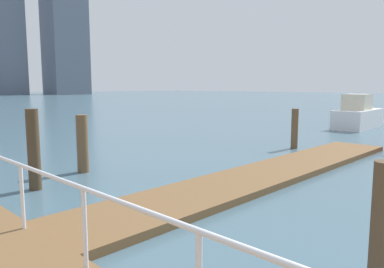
{
  "coord_description": "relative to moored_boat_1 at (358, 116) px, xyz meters",
  "views": [
    {
      "loc": [
        -5.4,
        4.54,
        2.7
      ],
      "look_at": [
        1.35,
        11.08,
        1.48
      ],
      "focal_mm": 34.68,
      "sensor_mm": 36.0,
      "label": 1
    }
  ],
  "objects": [
    {
      "name": "ground_plane",
      "position": [
        -19.11,
        6.58,
        -0.81
      ],
      "size": [
        300.0,
        300.0,
        0.0
      ],
      "primitive_type": "plane",
      "color": "#476675"
    },
    {
      "name": "floating_dock",
      "position": [
        -15.29,
        -2.98,
        -0.72
      ],
      "size": [
        14.65,
        2.0,
        0.18
      ],
      "primitive_type": "cube",
      "color": "brown",
      "rests_on": "ground_plane"
    },
    {
      "name": "boardwalk_railing",
      "position": [
        -22.26,
        -3.87,
        0.45
      ],
      "size": [
        0.06,
        29.25,
        1.08
      ],
      "color": "white",
      "rests_on": "boardwalk"
    },
    {
      "name": "dock_piling_0",
      "position": [
        -18.69,
        1.53,
        0.1
      ],
      "size": [
        0.35,
        0.35,
        1.81
      ],
      "primitive_type": "cylinder",
      "color": "brown",
      "rests_on": "ground_plane"
    },
    {
      "name": "dock_piling_1",
      "position": [
        -20.26,
        -7.68,
        0.14
      ],
      "size": [
        0.27,
        0.27,
        1.89
      ],
      "primitive_type": "cylinder",
      "color": "brown",
      "rests_on": "ground_plane"
    },
    {
      "name": "dock_piling_2",
      "position": [
        -20.58,
        0.64,
        0.25
      ],
      "size": [
        0.32,
        0.32,
        2.12
      ],
      "primitive_type": "cylinder",
      "color": "#473826",
      "rests_on": "ground_plane"
    },
    {
      "name": "dock_piling_3",
      "position": [
        -9.99,
        -0.99,
        0.06
      ],
      "size": [
        0.29,
        0.29,
        1.73
      ],
      "primitive_type": "cylinder",
      "color": "brown",
      "rests_on": "ground_plane"
    },
    {
      "name": "moored_boat_1",
      "position": [
        0.0,
        0.0,
        0.0
      ],
      "size": [
        5.0,
        1.99,
        2.19
      ],
      "color": "white",
      "rests_on": "ground_plane"
    }
  ]
}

